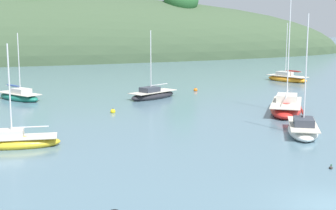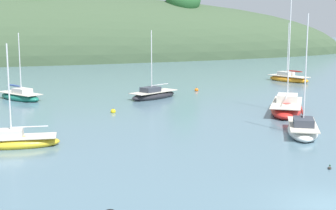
# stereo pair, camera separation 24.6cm
# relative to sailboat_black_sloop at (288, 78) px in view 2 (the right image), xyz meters

# --- Properties ---
(ground_plane) EXTENTS (400.00, 400.00, 0.00)m
(ground_plane) POSITION_rel_sailboat_black_sloop_xyz_m (-24.03, -38.99, -0.38)
(ground_plane) COLOR slate
(far_shoreline_hill) EXTENTS (150.00, 36.00, 29.78)m
(far_shoreline_hill) POSITION_rel_sailboat_black_sloop_xyz_m (-23.97, 53.05, -0.32)
(far_shoreline_hill) COLOR #384C33
(far_shoreline_hill) RESTS_ON ground
(sailboat_black_sloop) EXTENTS (3.87, 6.40, 7.87)m
(sailboat_black_sloop) POSITION_rel_sailboat_black_sloop_xyz_m (0.00, 0.00, 0.00)
(sailboat_black_sloop) COLOR orange
(sailboat_black_sloop) RESTS_ON ground
(sailboat_cream_ketch) EXTENTS (6.68, 7.75, 10.56)m
(sailboat_cream_ketch) POSITION_rel_sailboat_black_sloop_xyz_m (-13.40, -19.65, 0.07)
(sailboat_cream_ketch) COLOR red
(sailboat_cream_ketch) RESTS_ON ground
(sailboat_yellow_far) EXTENTS (4.59, 5.96, 6.88)m
(sailboat_yellow_far) POSITION_rel_sailboat_black_sloop_xyz_m (-34.39, -4.06, -0.02)
(sailboat_yellow_far) COLOR #196B56
(sailboat_yellow_far) RESTS_ON ground
(sailboat_orange_cutter) EXTENTS (6.12, 4.47, 7.11)m
(sailboat_orange_cutter) POSITION_rel_sailboat_black_sloop_xyz_m (-21.51, -7.86, -0.02)
(sailboat_orange_cutter) COLOR #232328
(sailboat_orange_cutter) RESTS_ON ground
(sailboat_red_portside) EXTENTS (5.54, 2.63, 6.61)m
(sailboat_red_portside) POSITION_rel_sailboat_black_sloop_xyz_m (-35.95, -23.76, -0.04)
(sailboat_red_portside) COLOR gold
(sailboat_red_portside) RESTS_ON ground
(sailboat_teal_outer) EXTENTS (4.87, 6.12, 8.47)m
(sailboat_teal_outer) POSITION_rel_sailboat_black_sloop_xyz_m (-17.06, -27.08, -0.00)
(sailboat_teal_outer) COLOR white
(sailboat_teal_outer) RESTS_ON ground
(mooring_buoy_outer) EXTENTS (0.44, 0.44, 0.54)m
(mooring_buoy_outer) POSITION_rel_sailboat_black_sloop_xyz_m (-27.38, -14.44, -0.26)
(mooring_buoy_outer) COLOR yellow
(mooring_buoy_outer) RESTS_ON ground
(mooring_buoy_inner) EXTENTS (0.44, 0.44, 0.54)m
(mooring_buoy_inner) POSITION_rel_sailboat_black_sloop_xyz_m (-15.19, -4.44, -0.26)
(mooring_buoy_inner) COLOR orange
(mooring_buoy_inner) RESTS_ON ground
(duck_lead) EXTENTS (0.36, 0.37, 0.24)m
(duck_lead) POSITION_rel_sailboat_black_sloop_xyz_m (-20.63, -34.47, -0.33)
(duck_lead) COLOR #2D2823
(duck_lead) RESTS_ON ground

